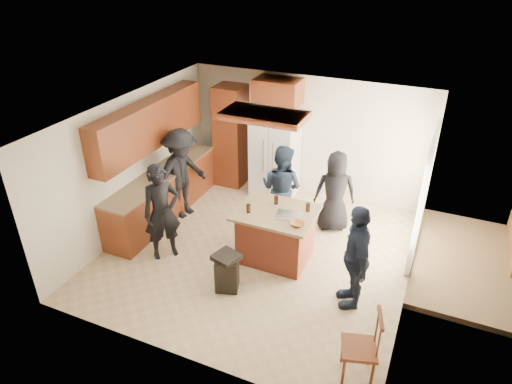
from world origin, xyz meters
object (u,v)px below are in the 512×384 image
at_px(person_behind_right, 335,192).
at_px(person_side_right, 355,257).
at_px(person_counter, 182,174).
at_px(spindle_chair, 361,348).
at_px(person_front_left, 162,212).
at_px(trash_bin, 227,271).
at_px(person_behind_left, 281,188).
at_px(kitchen_island, 276,235).
at_px(refrigerator, 275,154).

xyz_separation_m(person_behind_right, person_side_right, (0.79, -1.87, 0.06)).
height_order(person_counter, spindle_chair, person_counter).
bearing_deg(person_front_left, spindle_chair, -66.59).
relative_size(trash_bin, spindle_chair, 0.63).
relative_size(person_behind_right, person_counter, 0.87).
relative_size(person_behind_left, kitchen_island, 1.30).
relative_size(person_side_right, trash_bin, 2.65).
relative_size(person_behind_left, spindle_chair, 1.68).
bearing_deg(person_behind_left, person_front_left, 54.27).
distance_m(person_front_left, person_counter, 1.34).
height_order(person_behind_right, spindle_chair, person_behind_right).
bearing_deg(person_counter, person_front_left, -148.74).
bearing_deg(person_behind_right, person_counter, -5.33).
distance_m(person_behind_left, kitchen_island, 1.03).
xyz_separation_m(person_behind_left, refrigerator, (-0.61, 1.22, 0.07)).
bearing_deg(person_behind_right, refrigerator, -48.45).
xyz_separation_m(person_behind_left, spindle_chair, (2.09, -2.75, -0.38)).
xyz_separation_m(person_front_left, spindle_chair, (3.59, -1.16, -0.39)).
bearing_deg(trash_bin, person_side_right, 14.06).
height_order(person_side_right, kitchen_island, person_side_right).
relative_size(refrigerator, kitchen_island, 1.41).
xyz_separation_m(person_front_left, person_counter, (-0.41, 1.27, 0.04)).
distance_m(kitchen_island, spindle_chair, 2.58).
bearing_deg(refrigerator, trash_bin, -81.55).
relative_size(person_side_right, kitchen_island, 1.30).
xyz_separation_m(person_side_right, person_counter, (-3.60, 1.16, 0.06)).
height_order(person_front_left, spindle_chair, person_front_left).
distance_m(kitchen_island, trash_bin, 1.10).
bearing_deg(trash_bin, person_behind_right, 65.90).
bearing_deg(person_front_left, person_behind_right, -9.29).
xyz_separation_m(refrigerator, kitchen_island, (0.87, -2.15, -0.43)).
distance_m(person_behind_right, trash_bin, 2.59).
height_order(person_behind_left, person_behind_right, person_behind_left).
xyz_separation_m(person_behind_right, kitchen_island, (-0.64, -1.31, -0.30)).
distance_m(person_front_left, person_behind_right, 3.11).
bearing_deg(person_counter, person_side_right, -94.32).
height_order(kitchen_island, spindle_chair, spindle_chair).
xyz_separation_m(person_front_left, person_behind_right, (2.40, 1.98, -0.08)).
bearing_deg(spindle_chair, person_behind_left, 127.16).
bearing_deg(kitchen_island, person_front_left, -159.40).
distance_m(person_behind_left, person_counter, 1.94).
xyz_separation_m(person_behind_left, kitchen_island, (0.26, -0.93, -0.36)).
distance_m(person_behind_right, kitchen_island, 1.49).
height_order(person_front_left, refrigerator, refrigerator).
height_order(person_side_right, person_counter, person_counter).
bearing_deg(kitchen_island, trash_bin, -111.55).
bearing_deg(person_counter, refrigerator, -26.48).
relative_size(kitchen_island, trash_bin, 2.03).
bearing_deg(person_behind_right, trash_bin, 46.52).
distance_m(person_front_left, spindle_chair, 3.79).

